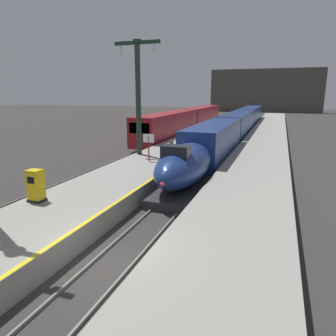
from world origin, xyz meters
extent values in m
plane|color=#33302D|center=(0.00, 0.00, 0.00)|extent=(260.00, 260.00, 0.00)
cube|color=gray|center=(-4.05, 24.75, 0.53)|extent=(4.80, 110.00, 1.05)
cube|color=gray|center=(4.05, 24.75, 0.53)|extent=(4.80, 110.00, 1.05)
cube|color=yellow|center=(-1.77, 24.75, 1.05)|extent=(0.20, 107.80, 0.01)
cube|color=slate|center=(-0.75, 27.50, 0.06)|extent=(0.08, 110.00, 0.12)
cube|color=slate|center=(0.75, 27.50, 0.06)|extent=(0.08, 110.00, 0.12)
cube|color=slate|center=(-8.85, 27.50, 0.06)|extent=(0.08, 110.00, 0.12)
cube|color=slate|center=(-7.35, 27.50, 0.06)|extent=(0.08, 110.00, 0.12)
ellipsoid|color=navy|center=(0.00, 9.73, 1.83)|extent=(2.78, 8.28, 2.56)
cube|color=#28282D|center=(0.00, 9.31, 0.28)|extent=(2.46, 7.04, 0.55)
cube|color=black|center=(0.00, 7.86, 2.90)|extent=(1.59, 1.00, 0.90)
sphere|color=#F24C4C|center=(0.00, 5.67, 1.68)|extent=(0.28, 0.28, 0.28)
cube|color=navy|center=(0.00, 19.21, 2.08)|extent=(2.90, 14.00, 3.05)
cube|color=black|center=(-1.42, 19.21, 2.62)|extent=(0.04, 11.90, 0.80)
cube|color=black|center=(1.42, 19.21, 2.62)|extent=(0.04, 11.90, 0.80)
cube|color=silver|center=(0.00, 19.21, 0.80)|extent=(2.92, 13.30, 0.24)
cube|color=black|center=(0.00, 14.73, 0.28)|extent=(2.03, 2.20, 0.56)
cube|color=black|center=(0.00, 23.69, 0.28)|extent=(2.03, 2.20, 0.56)
cube|color=navy|center=(0.00, 35.81, 2.08)|extent=(2.90, 18.00, 3.05)
cube|color=black|center=(-1.42, 35.81, 2.62)|extent=(0.04, 15.84, 0.80)
cube|color=black|center=(1.42, 35.81, 2.62)|extent=(0.04, 15.84, 0.80)
cube|color=black|center=(0.00, 29.69, 0.28)|extent=(2.03, 2.20, 0.56)
cube|color=black|center=(0.00, 41.93, 0.28)|extent=(2.03, 2.20, 0.56)
cube|color=navy|center=(0.00, 54.41, 2.08)|extent=(2.90, 18.00, 3.05)
cube|color=black|center=(-1.42, 54.41, 2.62)|extent=(0.04, 15.84, 0.80)
cube|color=black|center=(1.42, 54.41, 2.62)|extent=(0.04, 15.84, 0.80)
cube|color=black|center=(0.00, 48.29, 0.28)|extent=(2.03, 2.20, 0.56)
cube|color=black|center=(0.00, 60.53, 0.28)|extent=(2.03, 2.20, 0.56)
cube|color=maroon|center=(-8.10, 29.32, 2.15)|extent=(2.85, 18.00, 3.30)
cube|color=black|center=(-8.10, 20.36, 2.75)|extent=(2.28, 0.08, 1.10)
cube|color=black|center=(-9.49, 29.32, 2.65)|extent=(0.04, 15.30, 0.90)
cube|color=black|center=(-6.71, 29.32, 2.65)|extent=(0.04, 15.30, 0.90)
cube|color=black|center=(-8.10, 23.56, 0.26)|extent=(2.00, 2.00, 0.52)
cube|color=black|center=(-8.10, 35.08, 0.26)|extent=(2.00, 2.00, 0.52)
cube|color=maroon|center=(-8.10, 47.92, 2.15)|extent=(2.85, 18.00, 3.30)
cylinder|color=#1E3828|center=(-5.90, 15.54, 5.77)|extent=(0.44, 0.44, 9.45)
cylinder|color=#1E3828|center=(-5.90, 15.54, 10.35)|extent=(0.68, 0.68, 0.30)
cube|color=#1E3828|center=(-5.90, 15.54, 10.25)|extent=(4.00, 0.24, 0.28)
cylinder|color=#1E3828|center=(-7.40, 15.54, 9.90)|extent=(0.03, 0.03, 0.60)
sphere|color=#EFEACC|center=(-7.40, 15.54, 9.55)|extent=(0.36, 0.36, 0.36)
cylinder|color=#1E3828|center=(-4.40, 15.54, 9.90)|extent=(0.03, 0.03, 0.60)
sphere|color=#EFEACC|center=(-4.40, 15.54, 9.55)|extent=(0.36, 0.36, 0.36)
cylinder|color=#23232D|center=(-3.07, 19.95, 1.48)|extent=(0.13, 0.13, 0.85)
cylinder|color=#23232D|center=(-2.93, 19.86, 1.48)|extent=(0.13, 0.13, 0.85)
cube|color=brown|center=(-3.00, 19.91, 2.21)|extent=(0.44, 0.39, 0.62)
cylinder|color=brown|center=(-3.20, 20.04, 2.16)|extent=(0.09, 0.09, 0.58)
cylinder|color=brown|center=(-2.80, 19.78, 2.16)|extent=(0.09, 0.09, 0.58)
sphere|color=tan|center=(-3.00, 19.91, 2.63)|extent=(0.22, 0.22, 0.22)
cube|color=#4C4C51|center=(-4.60, 20.33, 1.35)|extent=(0.40, 0.22, 0.60)
cylinder|color=#262628|center=(-4.70, 20.33, 1.83)|extent=(0.02, 0.02, 0.36)
cylinder|color=#262628|center=(-4.50, 20.33, 1.83)|extent=(0.02, 0.02, 0.36)
cube|color=#262628|center=(-4.60, 20.33, 2.02)|extent=(0.22, 0.03, 0.02)
cube|color=yellow|center=(-5.55, 2.71, 1.85)|extent=(0.70, 0.56, 1.60)
cube|color=black|center=(-5.55, 2.43, 2.20)|extent=(0.40, 0.02, 0.32)
cube|color=black|center=(-5.55, 2.71, 1.11)|extent=(0.76, 0.62, 0.12)
cylinder|color=maroon|center=(-4.00, 13.21, 2.05)|extent=(0.10, 0.10, 2.00)
cube|color=white|center=(-4.00, 13.21, 2.85)|extent=(0.90, 0.06, 0.64)
cube|color=#4C4742|center=(0.00, 102.00, 7.00)|extent=(36.00, 2.00, 14.00)
camera|label=1|loc=(5.51, -8.89, 6.28)|focal=33.31mm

